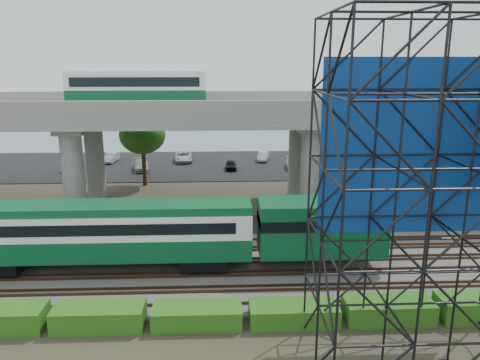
{
  "coord_description": "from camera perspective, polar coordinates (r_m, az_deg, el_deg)",
  "views": [
    {
      "loc": [
        2.26,
        -26.0,
        13.24
      ],
      "look_at": [
        3.66,
        6.0,
        5.06
      ],
      "focal_mm": 35.0,
      "sensor_mm": 36.0,
      "label": 1
    }
  ],
  "objects": [
    {
      "name": "suv",
      "position": [
        39.26,
        -9.01,
        -4.4
      ],
      "size": [
        5.28,
        3.37,
        1.36
      ],
      "primitive_type": "imported",
      "rotation": [
        0.0,
        0.0,
        1.32
      ],
      "color": "black",
      "rests_on": "service_road"
    },
    {
      "name": "trees",
      "position": [
        43.41,
        -11.68,
        3.85
      ],
      "size": [
        40.94,
        16.94,
        7.69
      ],
      "color": "#382314",
      "rests_on": "ground"
    },
    {
      "name": "parked_cars",
      "position": [
        61.05,
        -3.29,
        2.44
      ],
      "size": [
        36.53,
        9.75,
        1.31
      ],
      "color": "#BCBCBC",
      "rests_on": "parking_lot"
    },
    {
      "name": "ground",
      "position": [
        29.26,
        -6.83,
        -12.69
      ],
      "size": [
        140.0,
        140.0,
        0.0
      ],
      "primitive_type": "plane",
      "color": "#474233",
      "rests_on": "ground"
    },
    {
      "name": "harbor_water",
      "position": [
        83.09,
        -4.05,
        5.13
      ],
      "size": [
        140.0,
        40.0,
        0.03
      ],
      "primitive_type": "cube",
      "color": "slate",
      "rests_on": "ground"
    },
    {
      "name": "overpass",
      "position": [
        42.38,
        -6.08,
        7.43
      ],
      "size": [
        80.0,
        12.0,
        12.4
      ],
      "color": "#9E9B93",
      "rests_on": "ground"
    },
    {
      "name": "scaffold_tower",
      "position": [
        20.81,
        22.29,
        -2.87
      ],
      "size": [
        9.36,
        6.36,
        15.0
      ],
      "color": "black",
      "rests_on": "ground"
    },
    {
      "name": "rail_tracks",
      "position": [
        30.94,
        -6.58,
        -10.55
      ],
      "size": [
        90.0,
        9.52,
        0.16
      ],
      "color": "#472D1E",
      "rests_on": "ballast_bed"
    },
    {
      "name": "ballast_bed",
      "position": [
        31.01,
        -6.57,
        -10.85
      ],
      "size": [
        90.0,
        12.0,
        0.2
      ],
      "primitive_type": "cube",
      "color": "slate",
      "rests_on": "ground"
    },
    {
      "name": "hedge_strip",
      "position": [
        25.16,
        -5.22,
        -16.01
      ],
      "size": [
        34.6,
        1.8,
        1.2
      ],
      "color": "#235A14",
      "rests_on": "ground"
    },
    {
      "name": "parking_lot",
      "position": [
        61.48,
        -4.56,
        1.88
      ],
      "size": [
        90.0,
        18.0,
        0.08
      ],
      "primitive_type": "cube",
      "color": "black",
      "rests_on": "ground"
    },
    {
      "name": "commuter_train",
      "position": [
        30.35,
        -12.79,
        -6.01
      ],
      "size": [
        29.3,
        3.06,
        4.3
      ],
      "color": "black",
      "rests_on": "rail_tracks"
    },
    {
      "name": "service_road",
      "position": [
        38.88,
        -5.72,
        -5.6
      ],
      "size": [
        90.0,
        5.0,
        0.08
      ],
      "primitive_type": "cube",
      "color": "black",
      "rests_on": "ground"
    }
  ]
}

